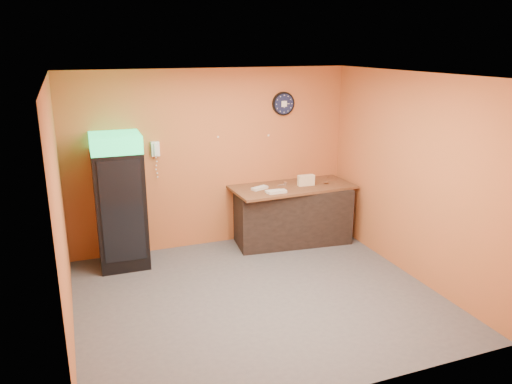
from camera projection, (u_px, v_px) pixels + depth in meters
name	position (u px, v px, depth m)	size (l,w,h in m)	color
floor	(258.00, 297.00, 6.46)	(4.50, 4.50, 0.00)	#47474C
back_wall	(212.00, 159.00, 7.85)	(4.50, 0.02, 2.80)	#BD6235
left_wall	(60.00, 215.00, 5.29)	(0.02, 4.00, 2.80)	#BD6235
right_wall	(411.00, 176.00, 6.82)	(0.02, 4.00, 2.80)	#BD6235
ceiling	(258.00, 75.00, 5.66)	(4.50, 4.00, 0.02)	white
beverage_cooler	(121.00, 204.00, 7.12)	(0.70, 0.71, 1.95)	black
prep_counter	(292.00, 215.00, 8.17)	(1.82, 0.81, 0.91)	black
wall_clock	(283.00, 104.00, 8.00)	(0.38, 0.06, 0.38)	black
wall_phone	(155.00, 149.00, 7.43)	(0.12, 0.11, 0.22)	white
butcher_paper	(292.00, 187.00, 8.03)	(1.95, 0.89, 0.04)	brown
sub_roll_stack	(306.00, 180.00, 8.02)	(0.27, 0.10, 0.17)	#F1E6BC
wrapped_sandwich_left	(273.00, 191.00, 7.66)	(0.25, 0.10, 0.04)	silver
wrapped_sandwich_mid	(277.00, 192.00, 7.63)	(0.29, 0.12, 0.04)	silver
wrapped_sandwich_right	(260.00, 188.00, 7.82)	(0.27, 0.11, 0.04)	silver
kitchen_tool	(285.00, 184.00, 8.05)	(0.05, 0.05, 0.05)	silver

